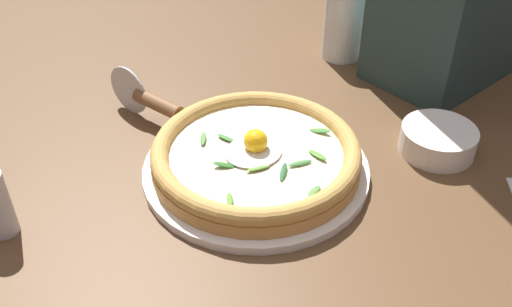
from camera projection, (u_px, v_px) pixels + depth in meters
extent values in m
cube|color=brown|center=(271.00, 161.00, 0.82)|extent=(2.40, 2.40, 0.03)
cylinder|color=white|center=(256.00, 169.00, 0.78)|extent=(0.30, 0.30, 0.01)
cylinder|color=tan|center=(256.00, 160.00, 0.77)|extent=(0.28, 0.28, 0.02)
torus|color=tan|center=(256.00, 151.00, 0.76)|extent=(0.28, 0.28, 0.02)
cylinder|color=#F8E4BA|center=(256.00, 153.00, 0.76)|extent=(0.23, 0.23, 0.00)
ellipsoid|color=white|center=(253.00, 152.00, 0.75)|extent=(0.08, 0.07, 0.01)
sphere|color=yellow|center=(256.00, 141.00, 0.75)|extent=(0.03, 0.03, 0.03)
ellipsoid|color=#3F7D3A|center=(226.00, 138.00, 0.78)|extent=(0.02, 0.03, 0.01)
ellipsoid|color=#508C31|center=(317.00, 155.00, 0.75)|extent=(0.02, 0.03, 0.01)
ellipsoid|color=#255F30|center=(283.00, 172.00, 0.72)|extent=(0.03, 0.03, 0.01)
ellipsoid|color=#336F28|center=(225.00, 165.00, 0.73)|extent=(0.03, 0.02, 0.01)
ellipsoid|color=#4F833F|center=(314.00, 191.00, 0.69)|extent=(0.03, 0.02, 0.01)
ellipsoid|color=#3A792F|center=(320.00, 131.00, 0.79)|extent=(0.03, 0.03, 0.01)
ellipsoid|color=#4A843B|center=(203.00, 139.00, 0.78)|extent=(0.02, 0.03, 0.01)
ellipsoid|color=#548631|center=(230.00, 199.00, 0.68)|extent=(0.02, 0.03, 0.01)
ellipsoid|color=#498645|center=(302.00, 162.00, 0.74)|extent=(0.03, 0.01, 0.01)
ellipsoid|color=#5E8D36|center=(258.00, 168.00, 0.73)|extent=(0.03, 0.01, 0.00)
cylinder|color=white|center=(438.00, 140.00, 0.81)|extent=(0.11, 0.11, 0.04)
cylinder|color=silver|center=(129.00, 90.00, 0.88)|extent=(0.04, 0.07, 0.08)
cylinder|color=silver|center=(133.00, 92.00, 0.87)|extent=(0.02, 0.02, 0.01)
cylinder|color=brown|center=(158.00, 104.00, 0.85)|extent=(0.06, 0.09, 0.02)
cylinder|color=silver|center=(344.00, 23.00, 1.01)|extent=(0.07, 0.07, 0.13)
cylinder|color=#DED37F|center=(342.00, 39.00, 1.03)|extent=(0.06, 0.06, 0.07)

